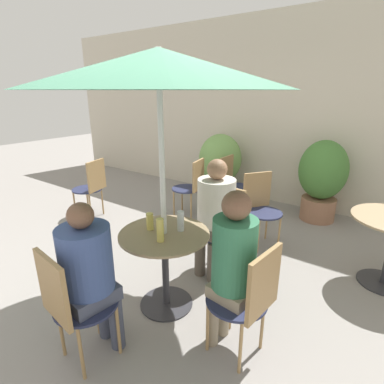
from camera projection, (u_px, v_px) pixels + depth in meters
The scene contains 19 objects.
ground_plane at pixel (139, 309), 2.65m from camera, with size 20.00×20.00×0.00m, color gray.
storefront_wall at pixel (285, 113), 4.78m from camera, with size 10.00×0.06×3.00m.
cafe_table_near at pixel (165, 253), 2.55m from camera, with size 0.76×0.76×0.71m.
bistro_chair_0 at pixel (71, 300), 1.96m from camera, with size 0.44×0.45×0.89m.
bistro_chair_1 at pixel (250, 295), 2.01m from camera, with size 0.45×0.44×0.89m.
bistro_chair_2 at pixel (224, 222), 3.14m from camera, with size 0.44×0.45×0.89m.
bistro_chair_3 at pixel (260, 203), 3.67m from camera, with size 0.50×0.49×0.89m.
bistro_chair_4 at pixel (192, 183), 4.44m from camera, with size 0.46×0.44×0.89m.
bistro_chair_5 at pixel (232, 180), 4.60m from camera, with size 0.44×0.44×0.89m.
bistro_chair_6 at pixel (92, 184), 4.42m from camera, with size 0.47×0.45×0.89m.
seated_person_0 at pixel (89, 269), 2.02m from camera, with size 0.35×0.37×1.18m.
seated_person_1 at pixel (232, 260), 2.04m from camera, with size 0.32×0.30×1.24m.
seated_person_2 at pixel (215, 210), 2.97m from camera, with size 0.38×0.40×1.23m.
beer_glass_0 at pixel (160, 230), 2.33m from camera, with size 0.06×0.06×0.19m.
beer_glass_1 at pixel (181, 221), 2.51m from camera, with size 0.06×0.06×0.17m.
beer_glass_2 at pixel (150, 221), 2.54m from camera, with size 0.06×0.06×0.15m.
potted_plant_0 at pixel (220, 164), 5.17m from camera, with size 0.73×0.73×1.15m.
potted_plant_1 at pixel (322, 177), 4.31m from camera, with size 0.67×0.67×1.19m.
umbrella at pixel (159, 69), 2.09m from camera, with size 1.92×1.92×2.12m.
Camera 1 is at (1.65, -1.50, 1.84)m, focal length 28.00 mm.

